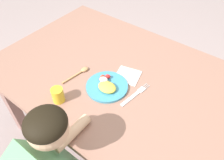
% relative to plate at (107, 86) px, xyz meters
% --- Properties ---
extents(ground_plane, '(8.00, 8.00, 0.00)m').
position_rel_plate_xyz_m(ground_plane, '(-0.03, 0.13, -0.68)').
color(ground_plane, gray).
extents(dining_table, '(1.42, 0.98, 0.66)m').
position_rel_plate_xyz_m(dining_table, '(-0.03, 0.13, -0.10)').
color(dining_table, '#936756').
rests_on(dining_table, ground_plane).
extents(plate, '(0.22, 0.22, 0.04)m').
position_rel_plate_xyz_m(plate, '(0.00, 0.00, 0.00)').
color(plate, teal).
rests_on(plate, dining_table).
extents(fork, '(0.05, 0.21, 0.01)m').
position_rel_plate_xyz_m(fork, '(0.15, 0.04, -0.01)').
color(fork, silver).
rests_on(fork, dining_table).
extents(spoon, '(0.05, 0.18, 0.02)m').
position_rel_plate_xyz_m(spoon, '(-0.19, -0.01, -0.01)').
color(spoon, tan).
rests_on(spoon, dining_table).
extents(drinking_cup, '(0.06, 0.06, 0.08)m').
position_rel_plate_xyz_m(drinking_cup, '(-0.14, -0.22, 0.03)').
color(drinking_cup, gold).
rests_on(drinking_cup, dining_table).
extents(napkin, '(0.16, 0.15, 0.00)m').
position_rel_plate_xyz_m(napkin, '(0.04, 0.14, -0.01)').
color(napkin, white).
rests_on(napkin, dining_table).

